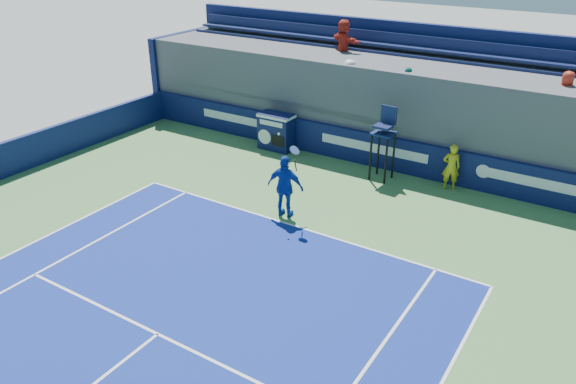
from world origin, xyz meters
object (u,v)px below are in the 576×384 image
Objects in this scene: match_clock at (276,131)px; umpire_chair at (384,136)px; tennis_player at (285,187)px; ball_person at (451,167)px.

match_clock is 4.56m from umpire_chair.
match_clock is 5.41m from tennis_player.
ball_person is 6.65m from match_clock.
umpire_chair reaches higher than match_clock.
umpire_chair reaches higher than ball_person.
ball_person reaches higher than match_clock.
tennis_player reaches higher than umpire_chair.
umpire_chair is (4.47, -0.39, 0.79)m from match_clock.
tennis_player is at bearing -53.75° from match_clock.
ball_person is 5.60m from tennis_player.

